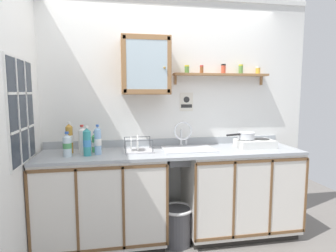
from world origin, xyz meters
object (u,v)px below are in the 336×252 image
Objects in this scene: bottle_opaque_white_1 at (82,141)px; bottle_water_blue_2 at (98,141)px; bottle_water_clear_3 at (67,145)px; bottle_detergent_teal_5 at (87,142)px; wall_cabinet at (145,66)px; hot_plate_stove at (255,143)px; dish_rack at (137,148)px; sink at (187,151)px; bottle_soda_green_0 at (95,143)px; trash_bin at (177,225)px; saucepan at (246,135)px; bottle_juice_amber_4 at (69,139)px; warning_sign at (186,102)px.

bottle_water_blue_2 reaches higher than bottle_opaque_white_1.
bottle_water_clear_3 is 0.18m from bottle_detergent_teal_5.
wall_cabinet is at bearing 21.44° from bottle_water_blue_2.
dish_rack reaches higher than hot_plate_stove.
bottle_water_blue_2 is at bearing -24.37° from bottle_opaque_white_1.
sink is 2.55× the size of bottle_soda_green_0.
bottle_water_clear_3 is at bearing -173.94° from sink.
bottle_detergent_teal_5 is at bearing -64.26° from bottle_opaque_white_1.
bottle_detergent_teal_5 reaches higher than bottle_opaque_white_1.
dish_rack is (-1.29, 0.01, -0.01)m from hot_plate_stove.
bottle_detergent_teal_5 is at bearing 178.57° from trash_bin.
sink is 1.00m from wall_cabinet.
trash_bin is (-0.14, -0.15, -0.74)m from sink.
bottle_detergent_teal_5 is 0.98× the size of dish_rack.
trash_bin is at bearing -13.10° from bottle_soda_green_0.
trash_bin is (-0.80, -0.14, -0.89)m from saucepan.
bottle_soda_green_0 is 0.13m from bottle_opaque_white_1.
sink is at bearing -14.86° from wall_cabinet.
bottle_juice_amber_4 is 1.09× the size of bottle_detergent_teal_5.
trash_bin is at bearing -8.64° from bottle_opaque_white_1.
bottle_juice_amber_4 is at bearing 170.69° from trash_bin.
warning_sign reaches higher than bottle_water_blue_2.
bottle_soda_green_0 is 0.18m from bottle_detergent_teal_5.
bottle_juice_amber_4 reaches higher than bottle_soda_green_0.
trash_bin is at bearing -115.22° from warning_sign.
bottle_detergent_teal_5 reaches higher than bottle_water_clear_3.
bottle_water_clear_3 is at bearing -170.22° from bottle_water_blue_2.
wall_cabinet is at bearing 6.74° from bottle_juice_amber_4.
warning_sign is (1.07, 0.40, 0.36)m from bottle_detergent_teal_5.
bottle_water_clear_3 is 0.40× the size of wall_cabinet.
dish_rack is at bearing -128.88° from wall_cabinet.
hot_plate_stove is 1.69× the size of bottle_water_clear_3.
trash_bin is at bearing -42.94° from wall_cabinet.
dish_rack is 0.74× the size of trash_bin.
bottle_detergent_teal_5 is (0.06, -0.12, 0.01)m from bottle_opaque_white_1.
dish_rack reaches higher than trash_bin.
bottle_detergent_teal_5 is 0.72× the size of trash_bin.
bottle_soda_green_0 is 0.72× the size of dish_rack.
bottle_juice_amber_4 reaches higher than hot_plate_stove.
bottle_opaque_white_1 reaches higher than bottle_soda_green_0.
bottle_detergent_teal_5 is at bearing -176.63° from hot_plate_stove.
hot_plate_stove is at bearing 3.01° from bottle_water_clear_3.
warning_sign is (-0.60, 0.28, 0.36)m from saucepan.
bottle_opaque_white_1 reaches higher than saucepan.
dish_rack is 1.40× the size of warning_sign.
bottle_water_blue_2 is at bearing -73.71° from bottle_soda_green_0.
sink is at bearing 4.92° from bottle_water_blue_2.
dish_rack is at bearing 179.54° from hot_plate_stove.
bottle_juice_amber_4 reaches higher than bottle_water_clear_3.
sink is 0.53m from dish_rack.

